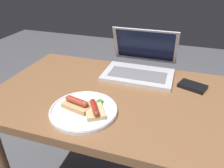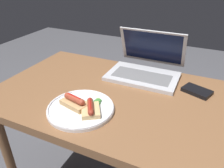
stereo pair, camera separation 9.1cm
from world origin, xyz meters
name	(u,v)px [view 2 (the right image)]	position (x,y,z in m)	size (l,w,h in m)	color
desk	(126,111)	(0.00, 0.00, 0.66)	(1.19, 0.67, 0.73)	brown
laptop	(145,68)	(0.01, 0.24, 0.77)	(0.34, 0.30, 0.21)	#B7B7BC
plate	(81,108)	(-0.13, -0.17, 0.74)	(0.26, 0.26, 0.02)	silver
sausage_toast_left	(75,102)	(-0.15, -0.17, 0.76)	(0.12, 0.08, 0.05)	tan
sausage_toast_middle	(91,109)	(-0.08, -0.18, 0.76)	(0.11, 0.11, 0.04)	tan
salad_pile	(94,101)	(-0.10, -0.12, 0.75)	(0.07, 0.06, 0.01)	#387A33
external_drive	(197,91)	(0.27, 0.16, 0.74)	(0.14, 0.11, 0.02)	black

